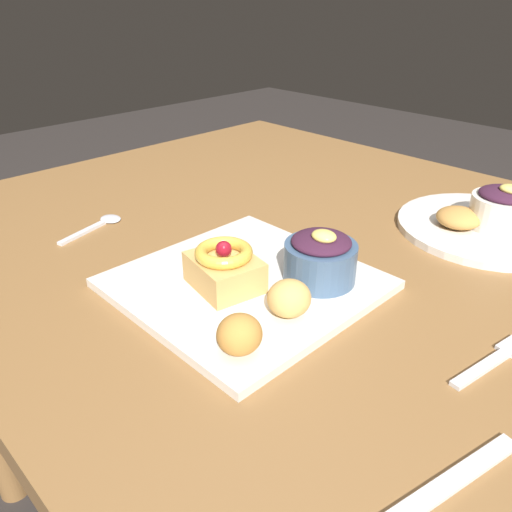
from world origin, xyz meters
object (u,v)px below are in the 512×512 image
(berry_ramekin, at_px, (320,258))
(back_pastry, at_px, (459,218))
(front_plate, at_px, (245,284))
(back_ramekin, at_px, (503,208))
(cake_slice, at_px, (224,267))
(fritter_front, at_px, (289,298))
(knife, at_px, (437,492))
(back_plate, at_px, (486,228))
(fork, at_px, (496,359))
(spoon, at_px, (99,224))
(fritter_middle, at_px, (239,334))

(berry_ramekin, height_order, back_pastry, berry_ramekin)
(front_plate, distance_m, back_ramekin, 0.44)
(cake_slice, distance_m, fritter_front, 0.10)
(berry_ramekin, distance_m, knife, 0.32)
(fritter_front, height_order, back_pastry, fritter_front)
(fritter_front, xyz_separation_m, back_plate, (0.05, 0.42, -0.03))
(back_pastry, xyz_separation_m, knife, (0.21, -0.46, -0.03))
(front_plate, distance_m, fork, 0.31)
(back_ramekin, height_order, fork, back_ramekin)
(back_plate, bearing_deg, back_ramekin, 16.41)
(back_plate, xyz_separation_m, knife, (0.19, -0.50, -0.00))
(back_plate, distance_m, spoon, 0.64)
(berry_ramekin, relative_size, knife, 0.50)
(spoon, bearing_deg, front_plate, -98.76)
(berry_ramekin, height_order, fritter_front, berry_ramekin)
(fritter_front, height_order, back_plate, fritter_front)
(cake_slice, relative_size, fork, 0.81)
(berry_ramekin, distance_m, back_pastry, 0.29)
(fritter_middle, height_order, spoon, fritter_middle)
(front_plate, bearing_deg, knife, -17.32)
(fritter_front, relative_size, back_plate, 0.19)
(fritter_middle, xyz_separation_m, spoon, (-0.42, 0.06, -0.03))
(cake_slice, xyz_separation_m, back_plate, (0.15, 0.43, -0.03))
(front_plate, distance_m, spoon, 0.32)
(front_plate, relative_size, back_ramekin, 3.04)
(cake_slice, distance_m, fork, 0.33)
(fritter_front, bearing_deg, spoon, -176.68)
(front_plate, xyz_separation_m, fritter_front, (0.09, -0.02, 0.03))
(knife, bearing_deg, back_plate, 32.62)
(back_ramekin, height_order, back_pastry, back_ramekin)
(cake_slice, xyz_separation_m, back_ramekin, (0.17, 0.44, 0.00))
(back_ramekin, bearing_deg, knife, -71.74)
(berry_ramekin, xyz_separation_m, back_plate, (0.08, 0.33, -0.04))
(back_pastry, bearing_deg, knife, -65.11)
(fritter_front, distance_m, fork, 0.23)
(back_plate, distance_m, fork, 0.35)
(knife, bearing_deg, fritter_front, 82.60)
(berry_ramekin, bearing_deg, front_plate, -133.97)
(back_pastry, height_order, fork, back_pastry)
(fork, relative_size, spoon, 1.02)
(fritter_middle, xyz_separation_m, back_plate, (0.04, 0.51, -0.03))
(spoon, bearing_deg, back_ramekin, -62.98)
(front_plate, bearing_deg, back_ramekin, 68.18)
(front_plate, bearing_deg, back_pastry, 72.02)
(berry_ramekin, height_order, back_ramekin, same)
(front_plate, distance_m, cake_slice, 0.05)
(front_plate, xyz_separation_m, cake_slice, (-0.01, -0.03, 0.03))
(cake_slice, xyz_separation_m, knife, (0.34, -0.07, -0.04))
(berry_ramekin, relative_size, spoon, 0.76)
(back_plate, relative_size, spoon, 2.26)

